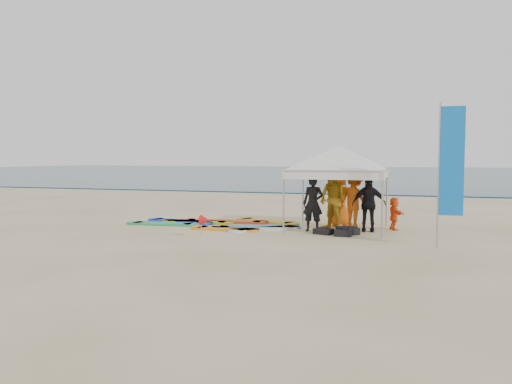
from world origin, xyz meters
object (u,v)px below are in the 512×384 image
at_px(person_yellow, 333,199).
at_px(person_black_a, 313,203).
at_px(person_seated, 394,214).
at_px(feather_flag, 451,163).
at_px(person_orange_b, 340,199).
at_px(marker_pennant, 205,220).
at_px(canopy_tent, 339,146).
at_px(person_orange_a, 355,200).
at_px(surfboard_spread, 221,224).
at_px(person_black_b, 369,204).

bearing_deg(person_yellow, person_black_a, -111.23).
height_order(person_seated, feather_flag, feather_flag).
relative_size(person_orange_b, marker_pennant, 2.75).
xyz_separation_m(person_orange_b, canopy_tent, (0.04, -0.77, 1.67)).
bearing_deg(person_seated, person_orange_b, 59.38).
xyz_separation_m(person_orange_a, feather_flag, (2.52, -2.51, 1.16)).
xyz_separation_m(person_seated, surfboard_spread, (-5.43, -0.54, -0.47)).
distance_m(person_seated, feather_flag, 3.51).
xyz_separation_m(person_black_a, surfboard_spread, (-3.10, 0.44, -0.80)).
bearing_deg(person_black_b, canopy_tent, -16.59).
bearing_deg(canopy_tent, person_orange_b, 93.16).
bearing_deg(marker_pennant, canopy_tent, 39.10).
distance_m(person_black_b, marker_pennant, 4.88).
xyz_separation_m(person_orange_a, surfboard_spread, (-4.26, -0.22, -0.89)).
bearing_deg(person_black_b, person_yellow, -8.03).
height_order(person_black_b, person_orange_b, person_orange_b).
bearing_deg(person_seated, person_black_a, 92.04).
bearing_deg(marker_pennant, person_orange_a, 36.88).
xyz_separation_m(person_black_a, marker_pennant, (-2.58, -2.15, -0.34)).
bearing_deg(person_orange_b, feather_flag, 135.38).
height_order(person_yellow, marker_pennant, person_yellow).
height_order(person_yellow, feather_flag, feather_flag).
bearing_deg(person_orange_b, person_orange_a, 131.57).
xyz_separation_m(person_seated, marker_pennant, (-4.90, -3.13, -0.01)).
bearing_deg(canopy_tent, person_orange_a, 17.96).
height_order(person_black_b, marker_pennant, person_black_b).
relative_size(person_yellow, canopy_tent, 0.49).
distance_m(person_orange_b, marker_pennant, 4.71).
xyz_separation_m(person_orange_b, surfboard_spread, (-3.74, -0.83, -0.84)).
bearing_deg(person_yellow, person_orange_a, 59.47).
distance_m(marker_pennant, surfboard_spread, 2.68).
bearing_deg(person_black_b, person_orange_a, -42.01).
relative_size(person_orange_b, feather_flag, 0.50).
height_order(person_orange_a, surfboard_spread, person_orange_a).
bearing_deg(feather_flag, person_yellow, 144.76).
xyz_separation_m(person_yellow, surfboard_spread, (-3.64, 0.07, -0.91)).
relative_size(person_orange_a, feather_flag, 0.52).
relative_size(person_orange_a, canopy_tent, 0.47).
height_order(person_orange_a, person_black_b, person_orange_a).
bearing_deg(person_orange_b, person_black_a, 64.49).
xyz_separation_m(person_black_b, canopy_tent, (-0.93, 0.18, 1.72)).
height_order(person_orange_a, marker_pennant, person_orange_a).
height_order(person_black_b, person_seated, person_black_b).
bearing_deg(person_orange_a, person_black_a, 63.89).
distance_m(person_black_a, feather_flag, 4.30).
distance_m(person_yellow, surfboard_spread, 3.75).
distance_m(person_black_a, marker_pennant, 3.37).
bearing_deg(person_seated, canopy_tent, 85.36).
height_order(person_seated, marker_pennant, person_seated).
bearing_deg(person_seated, person_black_b, 111.89).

